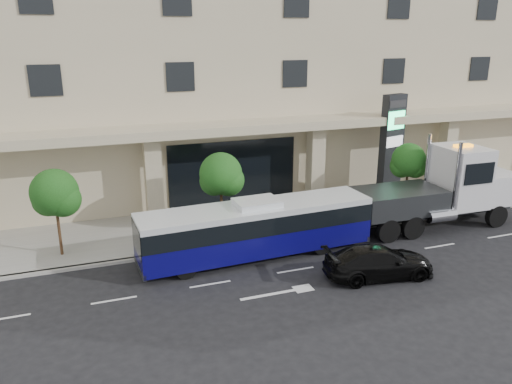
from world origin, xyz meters
The scene contains 11 objects.
ground centered at (0.00, 0.00, 0.00)m, with size 120.00×120.00×0.00m, color black.
sidewalk centered at (0.00, 5.00, 0.07)m, with size 120.00×6.00×0.15m, color gray.
curb centered at (0.00, 2.00, 0.07)m, with size 120.00×0.30×0.15m, color gray.
convention_center centered at (0.00, 15.42, 9.97)m, with size 60.00×17.60×20.00m.
tree_left centered at (-9.97, 3.59, 3.11)m, with size 2.27×2.20×4.22m.
tree_mid centered at (-1.97, 3.59, 3.26)m, with size 2.28×2.20×4.38m.
tree_right centered at (9.53, 3.59, 3.04)m, with size 2.10×2.00×4.04m.
city_bus centered at (-1.14, 0.54, 1.46)m, with size 11.42×2.89×2.87m.
tow_truck centered at (9.96, 0.95, 2.05)m, with size 10.96×2.96×4.99m.
black_sedan centered at (3.18, -3.30, 0.71)m, with size 1.98×4.88×1.42m, color black.
signage_pylon centered at (9.77, 5.79, 3.52)m, with size 1.75×1.00×6.64m.
Camera 1 is at (-8.66, -20.25, 10.20)m, focal length 35.00 mm.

